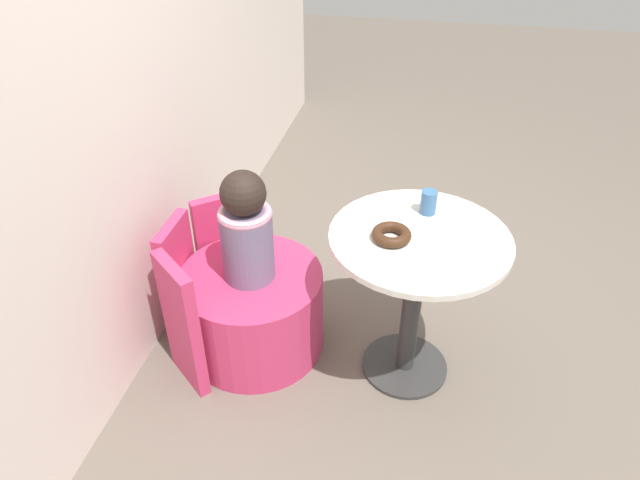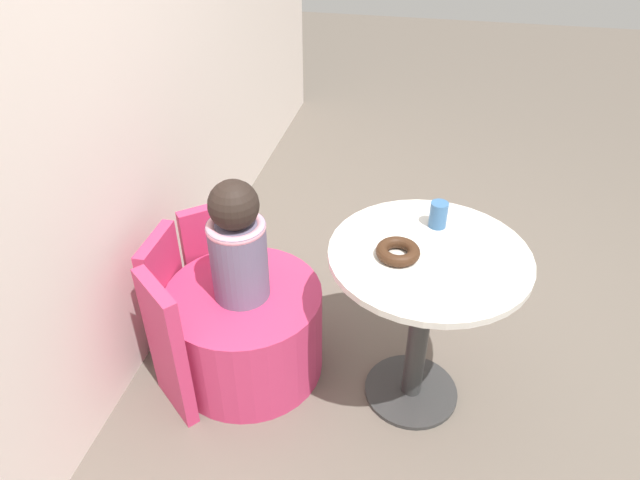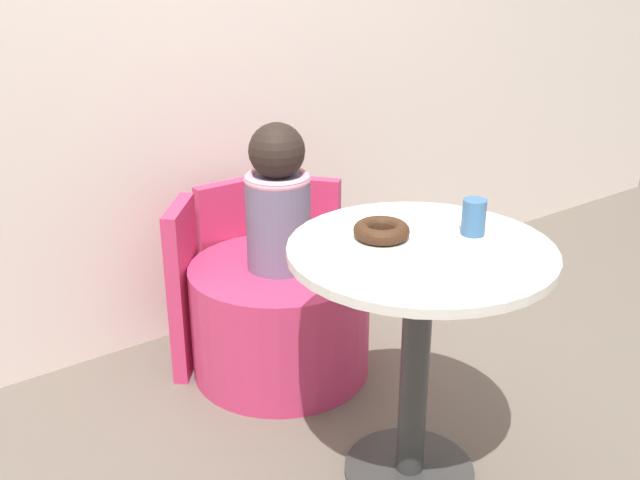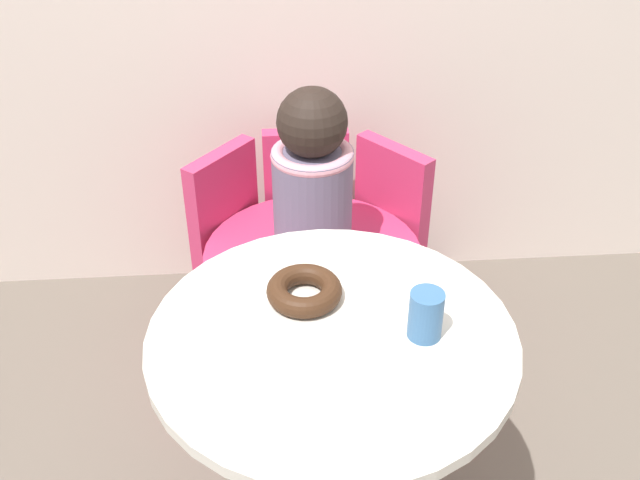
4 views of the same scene
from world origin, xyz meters
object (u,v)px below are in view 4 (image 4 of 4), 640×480
at_px(round_table, 331,403).
at_px(child_figure, 312,179).
at_px(cup, 426,315).
at_px(tub_chair, 313,306).
at_px(donut, 304,290).

height_order(round_table, child_figure, child_figure).
height_order(round_table, cup, cup).
xyz_separation_m(tub_chair, cup, (0.16, -0.70, 0.56)).
relative_size(round_table, donut, 4.81).
relative_size(round_table, cup, 7.38).
height_order(round_table, tub_chair, round_table).
bearing_deg(round_table, child_figure, 89.25).
height_order(tub_chair, child_figure, child_figure).
height_order(child_figure, donut, child_figure).
bearing_deg(tub_chair, round_table, -90.75).
bearing_deg(cup, round_table, 174.59).
xyz_separation_m(round_table, donut, (-0.04, 0.10, 0.20)).
distance_m(round_table, cup, 0.29).
height_order(donut, cup, cup).
distance_m(tub_chair, cup, 0.91).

